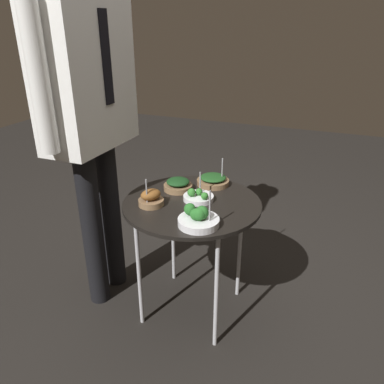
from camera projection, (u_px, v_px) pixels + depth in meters
The scene contains 8 objects.
ground_plane at pixel (192, 307), 2.02m from camera, with size 8.00×8.00×0.00m, color black.
serving_cart at pixel (192, 210), 1.78m from camera, with size 0.65×0.65×0.63m.
bowl_roast_mid_left at pixel (151, 199), 1.72m from camera, with size 0.12×0.12×0.14m.
bowl_broccoli_far_rim at pixel (198, 197), 1.77m from camera, with size 0.14×0.14×0.13m.
bowl_broccoli_back_right at pixel (198, 218), 1.55m from camera, with size 0.17×0.17×0.17m.
bowl_spinach_back_left at pixel (178, 185), 1.88m from camera, with size 0.14×0.14×0.06m.
bowl_spinach_near_rim at pixel (213, 180), 1.94m from camera, with size 0.17×0.17×0.15m.
waiter_figure at pixel (87, 94), 1.71m from camera, with size 0.64×0.24×1.74m.
Camera 1 is at (-1.47, -0.59, 1.41)m, focal length 35.00 mm.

